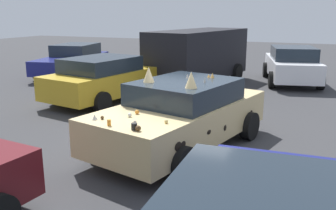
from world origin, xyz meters
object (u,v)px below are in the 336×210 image
Objects in this scene: art_car_decorated at (182,114)px; parked_van_near_right at (199,54)px; parked_sedan_near_left at (108,78)px; parked_sedan_row_back_far at (73,60)px; parked_sedan_far_right at (292,65)px.

art_car_decorated is 7.22m from parked_van_near_right.
art_car_decorated is 4.98m from parked_sedan_near_left.
parked_sedan_row_back_far is at bearing 101.12° from parked_van_near_right.
parked_van_near_right is (6.94, 1.93, 0.46)m from art_car_decorated.
parked_sedan_far_right is 7.53m from parked_sedan_near_left.
parked_van_near_right is at bearing -16.06° from parked_sedan_near_left.
parked_sedan_row_back_far is 1.09× the size of parked_sedan_far_right.
parked_sedan_far_right is (8.67, -1.43, 0.01)m from art_car_decorated.
parked_sedan_far_right is (1.76, -9.34, 0.05)m from parked_sedan_row_back_far.
parked_van_near_right is 4.17m from parked_sedan_near_left.
parked_sedan_row_back_far is at bearing -117.89° from art_car_decorated.
parked_sedan_near_left is (-5.44, 5.21, -0.02)m from parked_sedan_far_right.
art_car_decorated is 0.96× the size of parked_sedan_row_back_far.
parked_van_near_right reaches higher than parked_sedan_near_left.
parked_sedan_far_right is at bearing -33.30° from parked_sedan_near_left.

